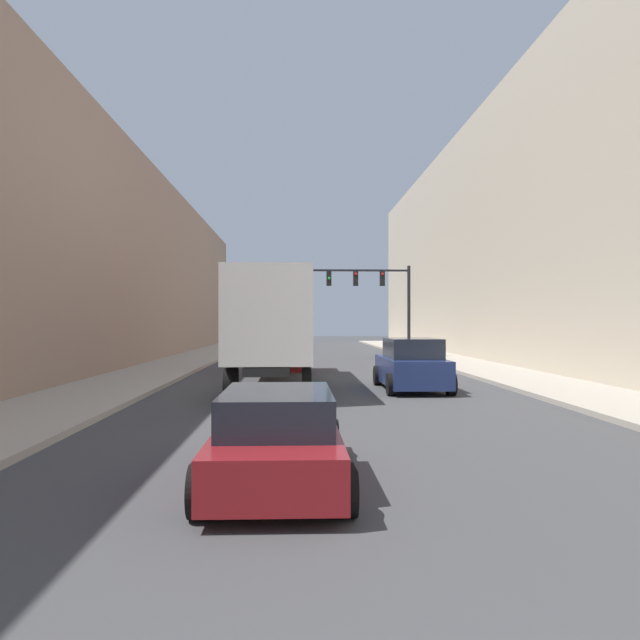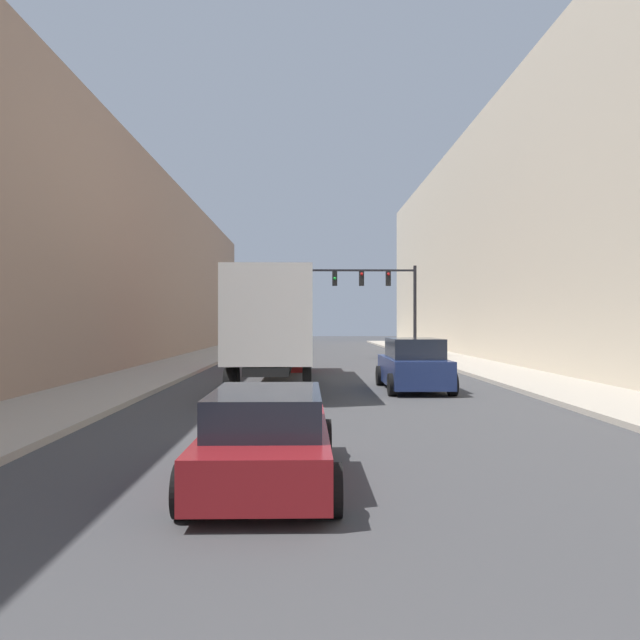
% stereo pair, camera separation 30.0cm
% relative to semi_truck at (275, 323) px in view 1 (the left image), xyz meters
% --- Properties ---
extents(sidewalk_right, '(3.43, 80.00, 0.15)m').
position_rel_semi_truck_xyz_m(sidewalk_right, '(9.66, 7.62, -2.16)').
color(sidewalk_right, '#B2A899').
rests_on(sidewalk_right, ground).
extents(sidewalk_left, '(3.43, 80.00, 0.15)m').
position_rel_semi_truck_xyz_m(sidewalk_left, '(-5.46, 7.62, -2.16)').
color(sidewalk_left, '#B2A899').
rests_on(sidewalk_left, ground).
extents(building_right, '(6.00, 80.00, 14.75)m').
position_rel_semi_truck_xyz_m(building_right, '(14.37, 7.62, 5.14)').
color(building_right, beige).
rests_on(building_right, ground).
extents(building_left, '(6.00, 80.00, 11.13)m').
position_rel_semi_truck_xyz_m(building_left, '(-10.18, 7.62, 3.33)').
color(building_left, '#997A66').
rests_on(building_left, ground).
extents(semi_truck, '(2.50, 13.95, 3.87)m').
position_rel_semi_truck_xyz_m(semi_truck, '(0.00, 0.00, 0.00)').
color(semi_truck, silver).
rests_on(semi_truck, ground).
extents(sedan_car, '(1.95, 4.56, 1.33)m').
position_rel_semi_truck_xyz_m(sedan_car, '(0.54, -14.55, -1.60)').
color(sedan_car, maroon).
rests_on(sedan_car, ground).
extents(suv_car, '(2.12, 4.57, 1.75)m').
position_rel_semi_truck_xyz_m(suv_car, '(4.68, -2.62, -1.42)').
color(suv_car, navy).
rests_on(suv_car, ground).
extents(traffic_signal_gantry, '(6.73, 0.35, 5.79)m').
position_rel_semi_truck_xyz_m(traffic_signal_gantry, '(5.90, 14.98, 1.94)').
color(traffic_signal_gantry, black).
rests_on(traffic_signal_gantry, ground).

